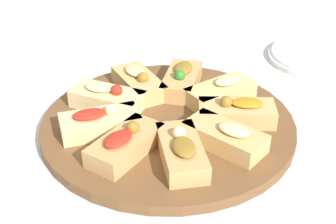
# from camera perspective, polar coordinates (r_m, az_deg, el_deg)

# --- Properties ---
(ground_plane) EXTENTS (3.00, 3.00, 0.00)m
(ground_plane) POSITION_cam_1_polar(r_m,az_deg,el_deg) (0.73, 0.00, -2.02)
(ground_plane) COLOR silver
(serving_board) EXTENTS (0.39, 0.39, 0.02)m
(serving_board) POSITION_cam_1_polar(r_m,az_deg,el_deg) (0.72, 0.00, -1.49)
(serving_board) COLOR brown
(serving_board) RESTS_ON ground_plane
(focaccia_slice_0) EXTENTS (0.13, 0.11, 0.04)m
(focaccia_slice_0) POSITION_cam_1_polar(r_m,az_deg,el_deg) (0.69, -8.30, -1.26)
(focaccia_slice_0) COLOR #E5C689
(focaccia_slice_0) RESTS_ON serving_board
(focaccia_slice_1) EXTENTS (0.12, 0.07, 0.04)m
(focaccia_slice_1) POSITION_cam_1_polar(r_m,az_deg,el_deg) (0.64, -5.22, -3.91)
(focaccia_slice_1) COLOR tan
(focaccia_slice_1) RESTS_ON serving_board
(focaccia_slice_2) EXTENTS (0.11, 0.12, 0.04)m
(focaccia_slice_2) POSITION_cam_1_polar(r_m,az_deg,el_deg) (0.63, 1.66, -4.77)
(focaccia_slice_2) COLOR tan
(focaccia_slice_2) RESTS_ON serving_board
(focaccia_slice_3) EXTENTS (0.05, 0.12, 0.04)m
(focaccia_slice_3) POSITION_cam_1_polar(r_m,az_deg,el_deg) (0.66, 7.03, -2.97)
(focaccia_slice_3) COLOR tan
(focaccia_slice_3) RESTS_ON serving_board
(focaccia_slice_4) EXTENTS (0.11, 0.12, 0.04)m
(focaccia_slice_4) POSITION_cam_1_polar(r_m,az_deg,el_deg) (0.72, 8.42, -0.01)
(focaccia_slice_4) COLOR tan
(focaccia_slice_4) RESTS_ON serving_board
(focaccia_slice_5) EXTENTS (0.12, 0.08, 0.04)m
(focaccia_slice_5) POSITION_cam_1_polar(r_m,az_deg,el_deg) (0.77, 6.45, 2.44)
(focaccia_slice_5) COLOR #DBB775
(focaccia_slice_5) RESTS_ON serving_board
(focaccia_slice_6) EXTENTS (0.13, 0.10, 0.04)m
(focaccia_slice_6) POSITION_cam_1_polar(r_m,az_deg,el_deg) (0.80, 1.67, 3.93)
(focaccia_slice_6) COLOR tan
(focaccia_slice_6) RESTS_ON serving_board
(focaccia_slice_7) EXTENTS (0.09, 0.13, 0.04)m
(focaccia_slice_7) POSITION_cam_1_polar(r_m,az_deg,el_deg) (0.79, -3.60, 3.59)
(focaccia_slice_7) COLOR tan
(focaccia_slice_7) RESTS_ON serving_board
(focaccia_slice_8) EXTENTS (0.09, 0.13, 0.04)m
(focaccia_slice_8) POSITION_cam_1_polar(r_m,az_deg,el_deg) (0.75, -7.40, 1.73)
(focaccia_slice_8) COLOR #E5C689
(focaccia_slice_8) RESTS_ON serving_board
(plate_right) EXTENTS (0.21, 0.21, 0.02)m
(plate_right) POSITION_cam_1_polar(r_m,az_deg,el_deg) (1.00, 18.20, 6.51)
(plate_right) COLOR white
(plate_right) RESTS_ON ground_plane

